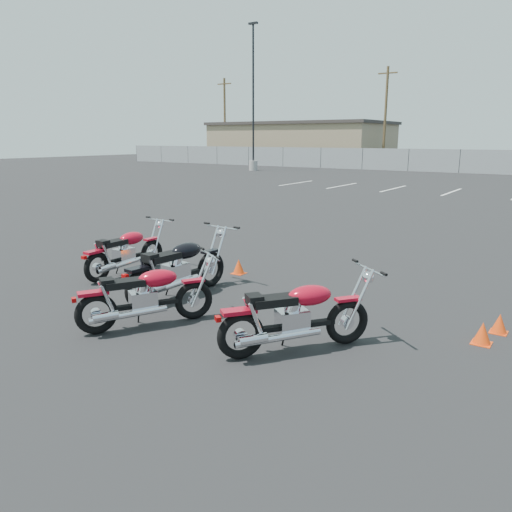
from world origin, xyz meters
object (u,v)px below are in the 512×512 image
Objects in this scene: motorcycle_front_red at (126,252)px; motorcycle_rear_red at (296,316)px; motorcycle_third_red at (146,296)px; motorcycle_second_black at (178,268)px.

motorcycle_front_red is 4.82m from motorcycle_rear_red.
motorcycle_rear_red is at bearing 11.50° from motorcycle_third_red.
motorcycle_second_black is (1.86, -0.49, 0.05)m from motorcycle_front_red.
motorcycle_rear_red is (2.77, -0.84, -0.03)m from motorcycle_second_black.
motorcycle_third_red is at bearing -36.20° from motorcycle_front_red.
motorcycle_third_red is (0.57, -1.29, -0.05)m from motorcycle_second_black.
motorcycle_second_black is 2.90m from motorcycle_rear_red.
motorcycle_third_red is 1.01× the size of motorcycle_rear_red.
motorcycle_rear_red is (4.64, -1.33, 0.01)m from motorcycle_front_red.
motorcycle_second_black is 1.18× the size of motorcycle_rear_red.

